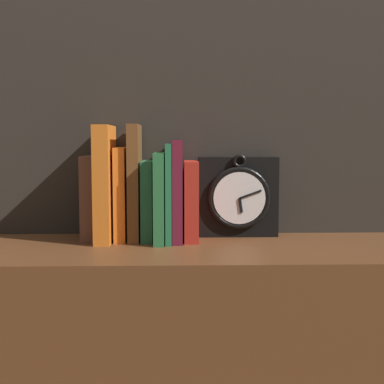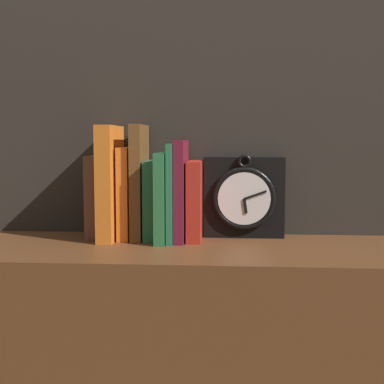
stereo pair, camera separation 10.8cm
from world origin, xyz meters
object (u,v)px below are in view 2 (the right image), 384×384
(clock, at_px, (244,197))
(book_slot4_green, at_px, (152,200))
(book_slot5_green, at_px, (163,197))
(book_slot2_orange, at_px, (127,193))
(book_slot6_green, at_px, (173,192))
(book_slot1_orange, at_px, (110,183))
(book_slot8_red, at_px, (194,200))
(book_slot7_maroon, at_px, (181,190))
(book_slot0_brown, at_px, (98,197))
(book_slot3_brown, at_px, (140,182))

(clock, distance_m, book_slot4_green, 0.21)
(clock, relative_size, book_slot5_green, 0.98)
(book_slot2_orange, height_order, book_slot5_green, book_slot2_orange)
(book_slot4_green, distance_m, book_slot6_green, 0.05)
(book_slot1_orange, bearing_deg, clock, 8.55)
(book_slot1_orange, bearing_deg, book_slot8_red, 2.75)
(clock, relative_size, book_slot8_red, 1.09)
(book_slot2_orange, bearing_deg, book_slot1_orange, -158.79)
(book_slot6_green, distance_m, book_slot8_red, 0.05)
(book_slot7_maroon, bearing_deg, book_slot5_green, -168.42)
(book_slot1_orange, relative_size, book_slot5_green, 1.31)
(book_slot5_green, bearing_deg, book_slot2_orange, 167.11)
(clock, relative_size, book_slot6_green, 0.89)
(book_slot8_red, bearing_deg, clock, 17.72)
(clock, relative_size, book_slot0_brown, 1.02)
(book_slot4_green, xyz_separation_m, book_slot6_green, (0.05, -0.01, 0.02))
(clock, bearing_deg, book_slot5_green, -164.12)
(book_slot6_green, distance_m, book_slot7_maroon, 0.02)
(book_slot0_brown, relative_size, book_slot5_green, 0.96)
(book_slot2_orange, distance_m, book_slot8_red, 0.15)
(book_slot1_orange, xyz_separation_m, book_slot5_green, (0.12, -0.01, -0.03))
(book_slot5_green, distance_m, book_slot8_red, 0.07)
(book_slot8_red, bearing_deg, book_slot0_brown, 177.96)
(clock, xyz_separation_m, book_slot2_orange, (-0.26, -0.03, 0.01))
(book_slot2_orange, height_order, book_slot7_maroon, book_slot7_maroon)
(book_slot6_green, bearing_deg, book_slot5_green, -169.43)
(book_slot7_maroon, distance_m, book_slot8_red, 0.04)
(clock, height_order, book_slot5_green, book_slot5_green)
(book_slot1_orange, relative_size, book_slot4_green, 1.44)
(book_slot6_green, height_order, book_slot7_maroon, book_slot7_maroon)
(book_slot0_brown, height_order, book_slot5_green, book_slot5_green)
(book_slot2_orange, height_order, book_slot6_green, book_slot6_green)
(book_slot3_brown, relative_size, book_slot8_red, 1.46)
(book_slot3_brown, xyz_separation_m, book_slot4_green, (0.03, 0.00, -0.04))
(clock, distance_m, book_slot1_orange, 0.30)
(book_slot3_brown, bearing_deg, clock, 8.72)
(book_slot1_orange, bearing_deg, book_slot2_orange, 21.21)
(clock, xyz_separation_m, book_slot8_red, (-0.11, -0.04, -0.00))
(book_slot5_green, xyz_separation_m, book_slot7_maroon, (0.04, 0.01, 0.01))
(book_slot0_brown, bearing_deg, book_slot8_red, -2.04)
(book_slot0_brown, bearing_deg, book_slot5_green, -8.42)
(clock, bearing_deg, book_slot2_orange, -173.22)
(clock, bearing_deg, book_slot7_maroon, -162.95)
(clock, bearing_deg, book_slot6_green, -163.46)
(book_slot2_orange, distance_m, book_slot6_green, 0.11)
(clock, bearing_deg, book_slot8_red, -162.28)
(clock, height_order, book_slot0_brown, clock)
(book_slot1_orange, bearing_deg, book_slot7_maroon, 0.73)
(book_slot0_brown, xyz_separation_m, book_slot2_orange, (0.07, -0.00, 0.01))
(book_slot2_orange, relative_size, book_slot4_green, 1.17)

